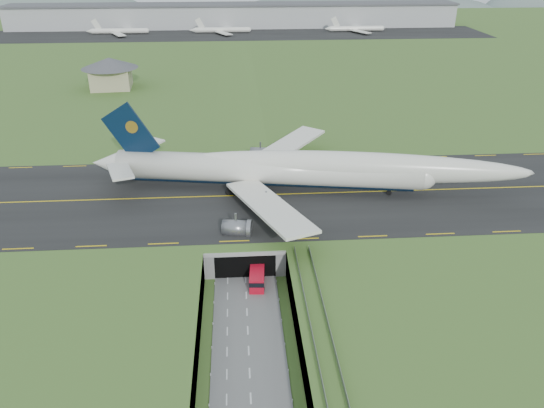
{
  "coord_description": "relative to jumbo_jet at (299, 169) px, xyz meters",
  "views": [
    {
      "loc": [
        -0.8,
        -79.32,
        59.97
      ],
      "look_at": [
        6.1,
        20.0,
        10.17
      ],
      "focal_mm": 35.0,
      "sensor_mm": 36.0,
      "label": 1
    }
  ],
  "objects": [
    {
      "name": "tunnel_portal",
      "position": [
        -13.44,
        -17.74,
        -8.46
      ],
      "size": [
        17.0,
        22.3,
        6.0
      ],
      "color": "gray",
      "rests_on": "ground"
    },
    {
      "name": "ground",
      "position": [
        -13.44,
        -34.45,
        -11.79
      ],
      "size": [
        900.0,
        900.0,
        0.0
      ],
      "primitive_type": "plane",
      "color": "#446327",
      "rests_on": "ground"
    },
    {
      "name": "distant_hills",
      "position": [
        50.94,
        395.55,
        -15.79
      ],
      "size": [
        700.0,
        91.0,
        60.0
      ],
      "color": "slate",
      "rests_on": "ground"
    },
    {
      "name": "shuttle_tram",
      "position": [
        -11.22,
        -28.66,
        -10.1
      ],
      "size": [
        3.35,
        7.71,
        3.07
      ],
      "rotation": [
        0.0,
        0.0,
        -0.07
      ],
      "color": "red",
      "rests_on": "ground"
    },
    {
      "name": "cargo_terminal",
      "position": [
        -13.45,
        264.96,
        2.17
      ],
      "size": [
        320.0,
        67.0,
        15.6
      ],
      "color": "#B2B2B2",
      "rests_on": "ground"
    },
    {
      "name": "taxiway",
      "position": [
        -13.44,
        -1.45,
        -5.7
      ],
      "size": [
        800.0,
        44.0,
        0.18
      ],
      "primitive_type": "cube",
      "color": "black",
      "rests_on": "airfield_deck"
    },
    {
      "name": "jumbo_jet",
      "position": [
        0.0,
        0.0,
        0.0
      ],
      "size": [
        102.72,
        63.95,
        21.45
      ],
      "rotation": [
        0.0,
        0.0,
        -0.17
      ],
      "color": "white",
      "rests_on": "ground"
    },
    {
      "name": "service_building",
      "position": [
        -64.06,
        103.47,
        1.39
      ],
      "size": [
        23.97,
        23.97,
        12.13
      ],
      "rotation": [
        0.0,
        0.0,
        0.08
      ],
      "color": "tan",
      "rests_on": "ground"
    },
    {
      "name": "airfield_deck",
      "position": [
        -13.44,
        -34.45,
        -8.79
      ],
      "size": [
        800.0,
        800.0,
        6.0
      ],
      "primitive_type": "cube",
      "color": "gray",
      "rests_on": "ground"
    },
    {
      "name": "trench_road",
      "position": [
        -13.44,
        -41.95,
        -11.69
      ],
      "size": [
        12.0,
        75.0,
        0.2
      ],
      "primitive_type": "cube",
      "color": "slate",
      "rests_on": "ground"
    },
    {
      "name": "guideway",
      "position": [
        -2.44,
        -53.57,
        -6.47
      ],
      "size": [
        3.0,
        53.0,
        7.05
      ],
      "color": "#A8A8A3",
      "rests_on": "ground"
    }
  ]
}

